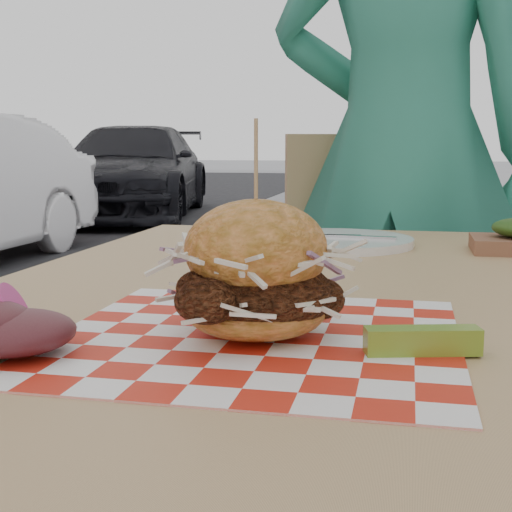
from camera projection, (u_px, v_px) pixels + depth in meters
The scene contains 8 objects.
diner at pixel (403, 149), 1.72m from camera, with size 0.67×0.44×1.82m, color #2F896F.
car_dark at pixel (133, 171), 9.14m from camera, with size 1.63×4.02×1.17m, color black.
patio_table at pixel (304, 345), 0.90m from camera, with size 0.80×1.20×0.75m.
patio_chair at pixel (347, 286), 1.88m from camera, with size 0.53×0.54×0.95m.
paper_liner at pixel (256, 337), 0.64m from camera, with size 0.36×0.36×0.00m, color red.
sandwich at pixel (256, 277), 0.64m from camera, with size 0.17×0.17×0.19m.
pickle_spear at pixel (422, 341), 0.59m from camera, with size 0.10×0.02×0.02m, color olive.
place_setting at pixel (335, 241), 1.23m from camera, with size 0.27×0.27×0.02m.
Camera 1 is at (-0.12, -0.54, 0.92)m, focal length 50.00 mm.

